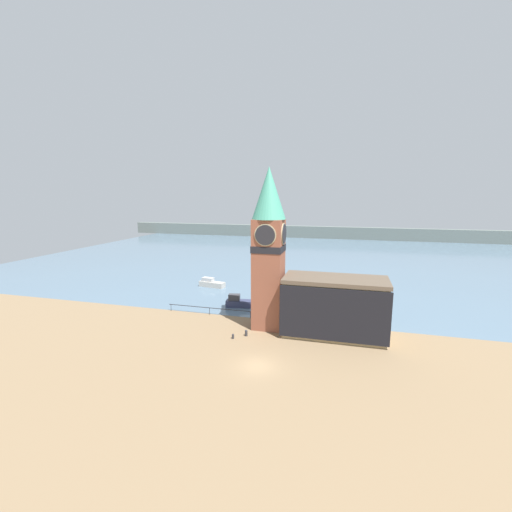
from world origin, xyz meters
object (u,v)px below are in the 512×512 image
object	(u,v)px
mooring_bollard_far	(233,336)
boat_far	(211,283)
mooring_bollard_near	(246,333)
boat_near	(238,302)
clock_tower	(269,245)
pier_building	(334,307)

from	to	relation	value
mooring_bollard_far	boat_far	bearing A→B (deg)	118.47
mooring_bollard_near	mooring_bollard_far	distance (m)	1.87
boat_far	mooring_bollard_far	world-z (taller)	boat_far
boat_far	mooring_bollard_far	xyz separation A→B (m)	(12.30, -22.69, -0.34)
boat_near	mooring_bollard_far	distance (m)	12.71
boat_near	boat_far	xyz separation A→B (m)	(-8.96, 10.43, -0.08)
mooring_bollard_far	boat_near	bearing A→B (deg)	105.26
boat_near	mooring_bollard_near	world-z (taller)	boat_near
clock_tower	pier_building	xyz separation A→B (m)	(8.89, -0.58, -7.69)
pier_building	boat_near	world-z (taller)	pier_building
pier_building	mooring_bollard_far	xyz separation A→B (m)	(-12.31, -4.54, -3.50)
clock_tower	boat_far	distance (m)	25.95
pier_building	boat_near	xyz separation A→B (m)	(-15.65, 7.71, -3.08)
mooring_bollard_near	boat_near	bearing A→B (deg)	113.27
mooring_bollard_near	mooring_bollard_far	xyz separation A→B (m)	(-1.39, -1.26, -0.10)
boat_near	boat_far	bearing A→B (deg)	120.32
boat_near	mooring_bollard_near	bearing A→B (deg)	-77.06
mooring_bollard_near	mooring_bollard_far	size ratio (longest dim) A/B	1.28
pier_building	mooring_bollard_far	distance (m)	13.58
boat_near	boat_far	size ratio (longest dim) A/B	0.81
boat_near	mooring_bollard_far	size ratio (longest dim) A/B	6.73
clock_tower	mooring_bollard_far	world-z (taller)	clock_tower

